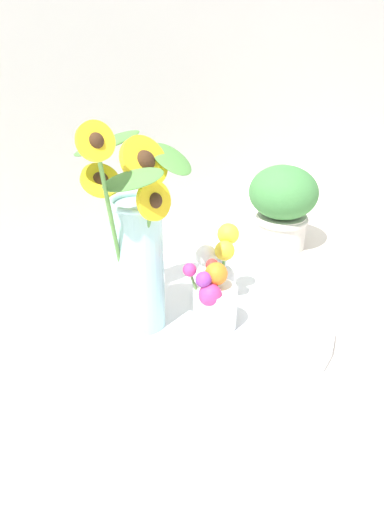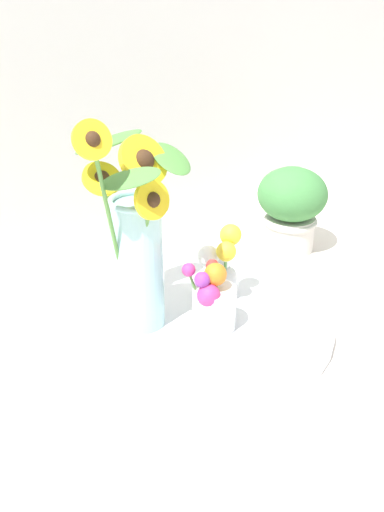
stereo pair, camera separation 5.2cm
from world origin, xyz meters
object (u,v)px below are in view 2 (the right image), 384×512
at_px(vase_small_center, 212,301).
at_px(mason_jar_sunflowers, 137,244).
at_px(potted_plant, 292,205).
at_px(serving_tray, 192,322).
at_px(vase_bulb_right, 222,267).

bearing_deg(vase_small_center, mason_jar_sunflowers, 130.04).
height_order(vase_small_center, potted_plant, potted_plant).
xyz_separation_m(vase_small_center, potted_plant, (0.40, 0.14, 0.04)).
xyz_separation_m(mason_jar_sunflowers, vase_small_center, (0.09, -0.10, -0.11)).
height_order(serving_tray, potted_plant, potted_plant).
bearing_deg(mason_jar_sunflowers, vase_small_center, -49.96).
relative_size(serving_tray, mason_jar_sunflowers, 1.30).
relative_size(vase_bulb_right, potted_plant, 0.78).
height_order(serving_tray, vase_bulb_right, vase_bulb_right).
height_order(vase_bulb_right, potted_plant, potted_plant).
bearing_deg(vase_bulb_right, mason_jar_sunflowers, 168.29).
xyz_separation_m(mason_jar_sunflowers, vase_bulb_right, (0.18, -0.04, -0.09)).
bearing_deg(serving_tray, vase_bulb_right, 10.71).
distance_m(mason_jar_sunflowers, vase_small_center, 0.17).
relative_size(vase_small_center, vase_bulb_right, 0.84).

